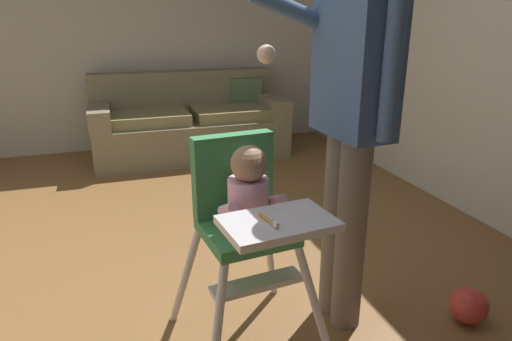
{
  "coord_description": "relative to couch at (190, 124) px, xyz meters",
  "views": [
    {
      "loc": [
        -0.32,
        -2.23,
        1.42
      ],
      "look_at": [
        0.27,
        -0.44,
        0.78
      ],
      "focal_mm": 31.69,
      "sensor_mm": 36.0,
      "label": 1
    }
  ],
  "objects": [
    {
      "name": "high_chair",
      "position": [
        -0.29,
        -3.0,
        0.32
      ],
      "size": [
        0.67,
        0.77,
        0.95
      ],
      "rotation": [
        0.0,
        0.0,
        -1.47
      ],
      "color": "silver",
      "rests_on": "ground"
    },
    {
      "name": "toy_ball",
      "position": [
        0.77,
        -3.22,
        -0.24
      ],
      "size": [
        0.18,
        0.18,
        0.18
      ],
      "primitive_type": "sphere",
      "color": "#D13D33",
      "rests_on": "ground"
    },
    {
      "name": "wall_right",
      "position": [
        1.73,
        -2.14,
        0.95
      ],
      "size": [
        0.06,
        6.45,
        2.57
      ],
      "primitive_type": "cube",
      "color": "beige",
      "rests_on": "ground"
    },
    {
      "name": "wall_far",
      "position": [
        -0.48,
        0.52,
        0.95
      ],
      "size": [
        5.15,
        0.06,
        2.57
      ],
      "primitive_type": "cube",
      "color": "beige",
      "rests_on": "ground"
    },
    {
      "name": "adult_standing",
      "position": [
        0.19,
        -2.98,
        0.67
      ],
      "size": [
        0.53,
        0.5,
        1.75
      ],
      "rotation": [
        0.0,
        0.0,
        -3.08
      ],
      "color": "#71625B",
      "rests_on": "ground"
    },
    {
      "name": "ground",
      "position": [
        -0.48,
        -2.44,
        -0.38
      ],
      "size": [
        5.95,
        7.45,
        0.1
      ],
      "primitive_type": "cube",
      "color": "brown"
    },
    {
      "name": "couch",
      "position": [
        0.0,
        0.0,
        0.0
      ],
      "size": [
        1.97,
        0.86,
        0.86
      ],
      "rotation": [
        0.0,
        0.0,
        -1.57
      ],
      "color": "#797356",
      "rests_on": "ground"
    }
  ]
}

